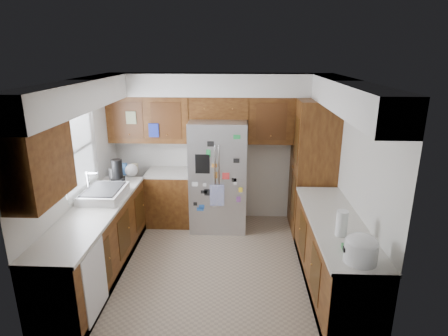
{
  "coord_description": "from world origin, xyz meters",
  "views": [
    {
      "loc": [
        0.35,
        -4.57,
        2.84
      ],
      "look_at": [
        0.13,
        0.35,
        1.29
      ],
      "focal_mm": 30.0,
      "sensor_mm": 36.0,
      "label": 1
    }
  ],
  "objects": [
    {
      "name": "floor",
      "position": [
        0.0,
        0.0,
        0.0
      ],
      "size": [
        3.6,
        3.6,
        0.0
      ],
      "primitive_type": "plane",
      "color": "gray",
      "rests_on": "ground"
    },
    {
      "name": "bridge_cabinet",
      "position": [
        0.0,
        1.43,
        1.98
      ],
      "size": [
        0.96,
        0.34,
        0.35
      ],
      "primitive_type": "cube",
      "color": "#3B1B0B",
      "rests_on": "fridge"
    },
    {
      "name": "right_counter_run",
      "position": [
        1.5,
        -0.47,
        0.42
      ],
      "size": [
        0.63,
        2.25,
        0.92
      ],
      "color": "#3B1B0B",
      "rests_on": "ground"
    },
    {
      "name": "left_counter_clutter",
      "position": [
        -1.47,
        0.85,
        1.05
      ],
      "size": [
        0.39,
        0.93,
        0.38
      ],
      "color": "black",
      "rests_on": "left_counter_run"
    },
    {
      "name": "room_shell",
      "position": [
        -0.11,
        0.36,
        1.82
      ],
      "size": [
        3.64,
        3.24,
        2.52
      ],
      "color": "beige",
      "rests_on": "ground"
    },
    {
      "name": "rice_cooker",
      "position": [
        1.5,
        -1.38,
        1.06
      ],
      "size": [
        0.32,
        0.31,
        0.28
      ],
      "color": "silver",
      "rests_on": "right_counter_run"
    },
    {
      "name": "fridge",
      "position": [
        -0.0,
        1.2,
        0.9
      ],
      "size": [
        0.9,
        0.79,
        1.8
      ],
      "color": "#9D9DA2",
      "rests_on": "ground"
    },
    {
      "name": "pantry",
      "position": [
        1.5,
        1.15,
        1.07
      ],
      "size": [
        0.6,
        0.9,
        2.15
      ],
      "primitive_type": "cube",
      "color": "#3B1B0B",
      "rests_on": "ground"
    },
    {
      "name": "left_counter_run",
      "position": [
        -1.36,
        0.03,
        0.43
      ],
      "size": [
        1.36,
        3.2,
        0.92
      ],
      "color": "#3B1B0B",
      "rests_on": "ground"
    },
    {
      "name": "sink_assembly",
      "position": [
        -1.5,
        0.1,
        0.99
      ],
      "size": [
        0.52,
        0.7,
        0.37
      ],
      "color": "white",
      "rests_on": "left_counter_run"
    },
    {
      "name": "fridge_top_items",
      "position": [
        -0.16,
        1.39,
        2.29
      ],
      "size": [
        0.74,
        0.32,
        0.31
      ],
      "color": "#1845A6",
      "rests_on": "bridge_cabinet"
    },
    {
      "name": "paper_towel",
      "position": [
        1.45,
        -0.85,
        1.06
      ],
      "size": [
        0.13,
        0.13,
        0.28
      ],
      "primitive_type": "cylinder",
      "color": "white",
      "rests_on": "right_counter_run"
    }
  ]
}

